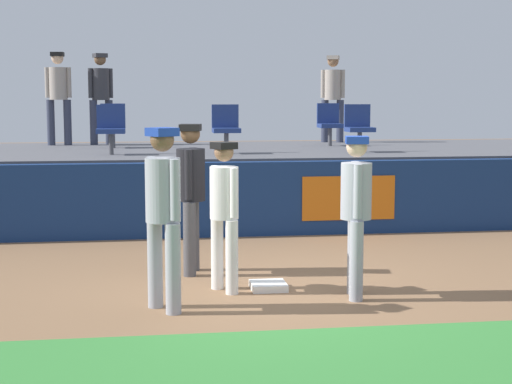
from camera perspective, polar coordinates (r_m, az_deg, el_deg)
ground_plane at (r=9.11m, az=2.02°, el=-7.12°), size 60.00×60.00×0.00m
grass_foreground_strip at (r=6.46m, az=6.54°, el=-13.07°), size 18.00×2.80×0.01m
first_base at (r=9.25m, az=0.88°, el=-6.65°), size 0.40×0.40×0.08m
player_fielder_home at (r=9.01m, az=-2.27°, el=-0.98°), size 0.43×0.55×1.69m
player_runner_visitor at (r=8.79m, az=7.08°, el=-0.90°), size 0.39×0.49×1.76m
player_coach_visitor at (r=8.22m, az=-6.58°, el=-0.97°), size 0.49×0.49×1.88m
player_umpire at (r=9.94m, az=-4.62°, el=0.32°), size 0.41×0.51×1.85m
field_wall at (r=12.64m, az=-0.90°, el=-0.49°), size 18.00×0.26×1.17m
bleacher_platform at (r=15.17m, az=-2.15°, el=0.80°), size 18.00×4.80×1.20m
seat_front_center at (r=13.96m, az=-2.15°, el=4.69°), size 0.47×0.44×0.84m
seat_front_left at (r=13.90m, az=-10.22°, el=4.58°), size 0.48×0.44×0.84m
seat_back_right at (r=16.12m, az=5.20°, el=4.95°), size 0.44×0.44×0.84m
seat_back_left at (r=15.70m, az=-10.08°, el=4.83°), size 0.47×0.44×0.84m
seat_front_right at (r=14.40m, az=7.28°, el=4.70°), size 0.47×0.44×0.84m
spectator_hooded at (r=16.71m, az=-10.91°, el=6.95°), size 0.48×0.45×1.83m
spectator_capped at (r=17.32m, az=5.44°, el=7.03°), size 0.49×0.45×1.83m
spectator_casual at (r=16.68m, az=-13.79°, el=6.91°), size 0.52×0.37×1.85m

